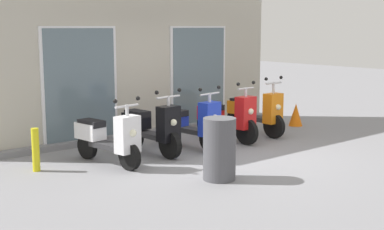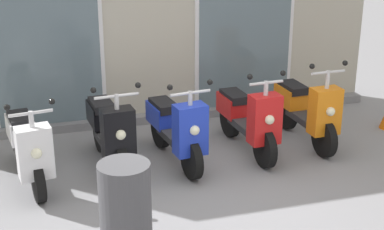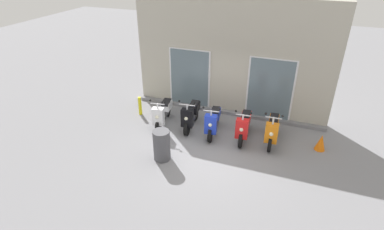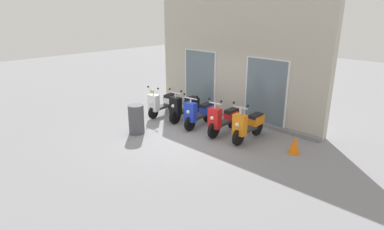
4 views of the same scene
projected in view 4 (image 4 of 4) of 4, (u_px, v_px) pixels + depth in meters
ground_plane at (182, 133)px, 10.49m from camera, size 40.00×40.00×0.00m
storefront_facade at (234, 62)px, 11.63m from camera, size 7.08×0.50×4.17m
scooter_white at (163, 103)px, 12.13m from camera, size 0.60×1.56×1.18m
scooter_black at (184, 107)px, 11.57m from camera, size 0.59×1.54×1.22m
scooter_blue at (199, 113)px, 10.95m from camera, size 0.59×1.57×1.22m
scooter_red at (224, 119)px, 10.33m from camera, size 0.51×1.62×1.24m
scooter_orange at (248, 125)px, 9.78m from camera, size 0.55×1.57×1.28m
curb_bollard at (152, 98)px, 13.16m from camera, size 0.12×0.12×0.70m
traffic_cone at (295, 144)px, 8.96m from camera, size 0.32×0.32×0.52m
trash_bin at (136, 119)px, 10.33m from camera, size 0.49×0.49×0.95m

